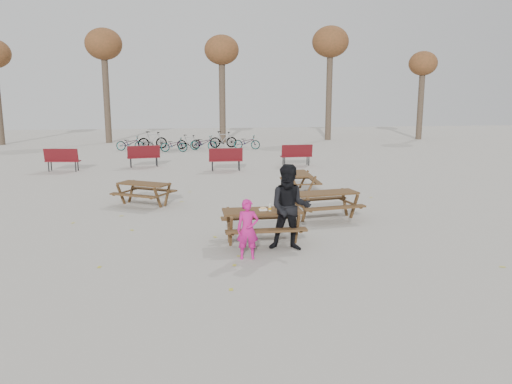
{
  "coord_description": "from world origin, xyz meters",
  "views": [
    {
      "loc": [
        -1.73,
        -10.97,
        3.38
      ],
      "look_at": [
        0.0,
        1.0,
        1.0
      ],
      "focal_mm": 35.0,
      "sensor_mm": 36.0,
      "label": 1
    }
  ],
  "objects": [
    {
      "name": "adult",
      "position": [
        0.52,
        -0.6,
        0.95
      ],
      "size": [
        1.05,
        0.9,
        1.9
      ],
      "primitive_type": "imported",
      "rotation": [
        0.0,
        0.0,
        -0.21
      ],
      "color": "black",
      "rests_on": "ground"
    },
    {
      "name": "main_picnic_table",
      "position": [
        0.0,
        0.0,
        0.59
      ],
      "size": [
        1.8,
        1.45,
        0.78
      ],
      "color": "#3D2816",
      "rests_on": "ground"
    },
    {
      "name": "child",
      "position": [
        -0.47,
        -1.08,
        0.63
      ],
      "size": [
        0.48,
        0.34,
        1.26
      ],
      "primitive_type": "imported",
      "rotation": [
        0.0,
        0.0,
        -0.08
      ],
      "color": "#BB1775",
      "rests_on": "ground"
    },
    {
      "name": "ground",
      "position": [
        0.0,
        0.0,
        0.0
      ],
      "size": [
        80.0,
        80.0,
        0.0
      ],
      "primitive_type": "plane",
      "color": "gray",
      "rests_on": "ground"
    },
    {
      "name": "bread_roll",
      "position": [
        0.01,
        -0.05,
        0.83
      ],
      "size": [
        0.14,
        0.06,
        0.05
      ],
      "primitive_type": "ellipsoid",
      "color": "tan",
      "rests_on": "food_tray"
    },
    {
      "name": "picnic_table_far",
      "position": [
        2.29,
        5.93,
        0.33
      ],
      "size": [
        1.3,
        1.59,
        0.66
      ],
      "primitive_type": null,
      "rotation": [
        0.0,
        0.0,
        1.53
      ],
      "color": "#3D2816",
      "rests_on": "ground"
    },
    {
      "name": "food_tray",
      "position": [
        0.01,
        -0.05,
        0.79
      ],
      "size": [
        0.18,
        0.11,
        0.03
      ],
      "primitive_type": "cube",
      "color": "white",
      "rests_on": "main_picnic_table"
    },
    {
      "name": "park_bench_row",
      "position": [
        -1.77,
        12.15,
        0.52
      ],
      "size": [
        12.27,
        2.31,
        1.03
      ],
      "color": "maroon",
      "rests_on": "ground"
    },
    {
      "name": "soda_bottle",
      "position": [
        0.16,
        -0.13,
        0.85
      ],
      "size": [
        0.07,
        0.07,
        0.17
      ],
      "color": "silver",
      "rests_on": "main_picnic_table"
    },
    {
      "name": "fallen_leaves",
      "position": [
        0.5,
        2.5,
        0.0
      ],
      "size": [
        11.0,
        11.0,
        0.01
      ],
      "primitive_type": null,
      "color": "gold",
      "rests_on": "ground"
    },
    {
      "name": "picnic_table_north",
      "position": [
        -3.0,
        4.47,
        0.35
      ],
      "size": [
        2.04,
        1.93,
        0.69
      ],
      "primitive_type": null,
      "rotation": [
        0.0,
        0.0,
        -0.54
      ],
      "color": "#3D2816",
      "rests_on": "ground"
    },
    {
      "name": "bicycle_row",
      "position": [
        -1.49,
        20.2,
        0.48
      ],
      "size": [
        8.9,
        2.74,
        1.1
      ],
      "color": "black",
      "rests_on": "ground"
    },
    {
      "name": "tree_row",
      "position": [
        0.9,
        25.15,
        6.19
      ],
      "size": [
        32.17,
        3.52,
        8.26
      ],
      "color": "#382B21",
      "rests_on": "ground"
    },
    {
      "name": "picnic_table_east",
      "position": [
        2.08,
        1.99,
        0.37
      ],
      "size": [
        1.93,
        1.65,
        0.75
      ],
      "primitive_type": null,
      "rotation": [
        0.0,
        0.0,
        0.16
      ],
      "color": "#3D2816",
      "rests_on": "ground"
    }
  ]
}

